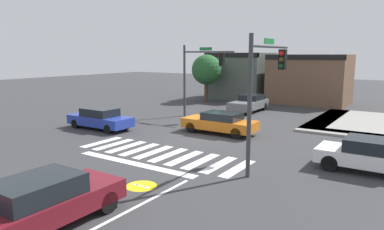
% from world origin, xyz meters
% --- Properties ---
extents(ground_plane, '(120.00, 120.00, 0.00)m').
position_xyz_m(ground_plane, '(0.00, 0.00, 0.00)').
color(ground_plane, '#353538').
extents(crosswalk_near, '(9.15, 2.82, 0.01)m').
position_xyz_m(crosswalk_near, '(-0.00, -4.50, 0.00)').
color(crosswalk_near, silver).
rests_on(crosswalk_near, ground_plane).
extents(lane_markings, '(6.80, 18.75, 0.01)m').
position_xyz_m(lane_markings, '(1.16, -11.43, 0.00)').
color(lane_markings, white).
rests_on(lane_markings, ground_plane).
extents(bike_detector_marking, '(1.20, 1.20, 0.01)m').
position_xyz_m(bike_detector_marking, '(2.18, -8.46, 0.00)').
color(bike_detector_marking, yellow).
rests_on(bike_detector_marking, ground_plane).
extents(curb_corner_northeast, '(10.00, 10.60, 0.15)m').
position_xyz_m(curb_corner_northeast, '(8.49, 9.42, 0.07)').
color(curb_corner_northeast, gray).
rests_on(curb_corner_northeast, ground_plane).
extents(storefront_row, '(14.73, 5.89, 5.16)m').
position_xyz_m(storefront_row, '(-2.78, 18.81, 2.55)').
color(storefront_row, '#4C564C').
rests_on(storefront_row, ground_plane).
extents(traffic_signal_southeast, '(0.32, 4.25, 5.79)m').
position_xyz_m(traffic_signal_southeast, '(5.13, -3.68, 3.94)').
color(traffic_signal_southeast, '#383A3D').
rests_on(traffic_signal_southeast, ground_plane).
extents(traffic_signal_northwest, '(4.51, 0.32, 5.71)m').
position_xyz_m(traffic_signal_northwest, '(-3.83, 5.36, 3.88)').
color(traffic_signal_northwest, '#383A3D').
rests_on(traffic_signal_northwest, ground_plane).
extents(car_orange, '(4.74, 1.84, 1.38)m').
position_xyz_m(car_orange, '(0.23, 1.22, 0.72)').
color(car_orange, orange).
rests_on(car_orange, ground_plane).
extents(car_white, '(4.38, 1.93, 1.45)m').
position_xyz_m(car_white, '(9.25, -1.80, 0.74)').
color(car_white, white).
rests_on(car_white, ground_plane).
extents(car_maroon, '(1.92, 4.63, 1.53)m').
position_xyz_m(car_maroon, '(2.00, -12.44, 0.79)').
color(car_maroon, maroon).
rests_on(car_maroon, ground_plane).
extents(car_blue, '(4.69, 1.78, 1.42)m').
position_xyz_m(car_blue, '(-7.21, -2.00, 0.72)').
color(car_blue, '#23389E').
rests_on(car_blue, ground_plane).
extents(car_gray, '(1.93, 4.63, 1.46)m').
position_xyz_m(car_gray, '(-1.89, 10.36, 0.76)').
color(car_gray, slate).
rests_on(car_gray, ground_plane).
extents(roadside_tree, '(3.16, 3.16, 4.98)m').
position_xyz_m(roadside_tree, '(-8.50, 14.00, 3.38)').
color(roadside_tree, '#4C3823').
rests_on(roadside_tree, ground_plane).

